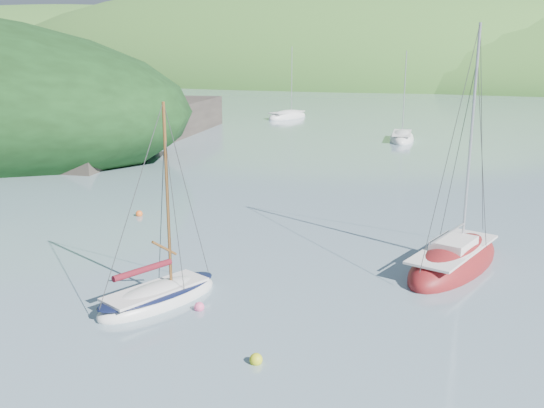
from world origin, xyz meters
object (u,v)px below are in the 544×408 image
at_px(distant_sloop_a, 402,139).
at_px(distant_sloop_c, 287,117).
at_px(sloop_red, 454,262).
at_px(daysailer_white, 158,297).

height_order(distant_sloop_a, distant_sloop_c, distant_sloop_c).
xyz_separation_m(sloop_red, distant_sloop_c, (-28.16, 52.14, -0.04)).
bearing_deg(distant_sloop_c, daysailer_white, -55.08).
bearing_deg(daysailer_white, sloop_red, 60.04).
bearing_deg(distant_sloop_a, distant_sloop_c, 132.68).
relative_size(sloop_red, distant_sloop_a, 1.14).
xyz_separation_m(daysailer_white, sloop_red, (9.95, 8.28, 0.02)).
distance_m(daysailer_white, distant_sloop_a, 45.56).
xyz_separation_m(daysailer_white, distant_sloop_c, (-18.21, 60.42, -0.02)).
bearing_deg(distant_sloop_c, sloop_red, -43.48).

